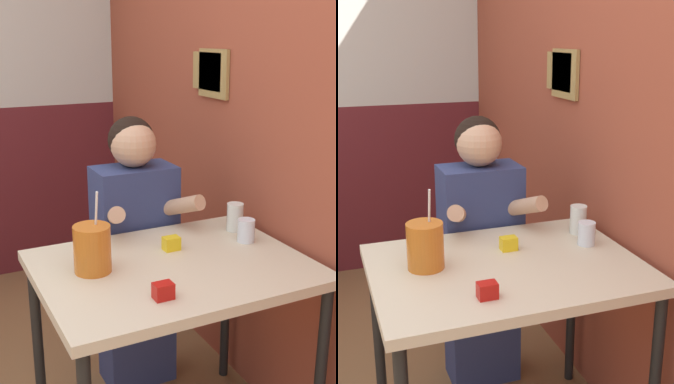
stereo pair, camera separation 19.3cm
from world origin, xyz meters
TOP-DOWN VIEW (x-y plane):
  - brick_wall_right at (1.20, 1.16)m, footprint 0.08×4.33m
  - main_table at (0.69, 0.44)m, footprint 0.92×0.70m
  - person_seated at (0.74, 0.91)m, footprint 0.42×0.40m
  - cocktail_pitcher at (0.42, 0.50)m, footprint 0.13×0.13m
  - glass_near_pitcher at (1.03, 0.50)m, footprint 0.07×0.07m
  - glass_center at (1.06, 0.63)m, footprint 0.07×0.07m
  - condiment_ketchup at (0.55, 0.22)m, footprint 0.06×0.04m
  - condiment_mustard at (0.74, 0.55)m, footprint 0.06×0.04m

SIDE VIEW (x-z plane):
  - person_seated at x=0.74m, z-range 0.02..1.23m
  - main_table at x=0.69m, z-range 0.30..1.07m
  - condiment_ketchup at x=0.55m, z-range 0.77..0.82m
  - condiment_mustard at x=0.74m, z-range 0.77..0.82m
  - glass_near_pitcher at x=1.03m, z-range 0.77..0.86m
  - glass_center at x=1.06m, z-range 0.77..0.88m
  - cocktail_pitcher at x=0.42m, z-range 0.71..0.99m
  - brick_wall_right at x=1.20m, z-range 0.00..2.70m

